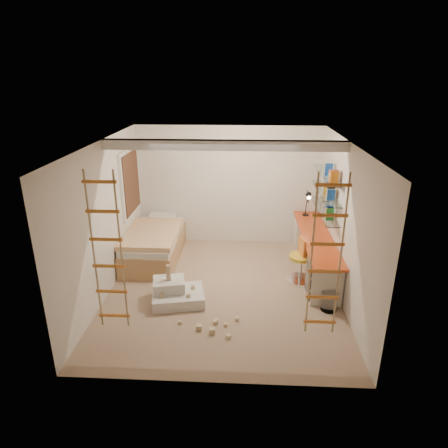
# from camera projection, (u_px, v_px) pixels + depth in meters

# --- Properties ---
(floor) EXTENTS (4.50, 4.50, 0.00)m
(floor) POSITION_uv_depth(u_px,v_px,m) (223.00, 290.00, 7.08)
(floor) COLOR #A08167
(floor) RESTS_ON ground
(ceiling_beam) EXTENTS (4.00, 0.18, 0.16)m
(ceiling_beam) POSITION_uv_depth(u_px,v_px,m) (224.00, 145.00, 6.46)
(ceiling_beam) COLOR white
(ceiling_beam) RESTS_ON ceiling
(window_frame) EXTENTS (0.06, 1.15, 1.35)m
(window_frame) POSITION_uv_depth(u_px,v_px,m) (130.00, 182.00, 8.03)
(window_frame) COLOR white
(window_frame) RESTS_ON wall_left
(window_blind) EXTENTS (0.02, 1.00, 1.20)m
(window_blind) POSITION_uv_depth(u_px,v_px,m) (132.00, 182.00, 8.02)
(window_blind) COLOR #4C2D1E
(window_blind) RESTS_ON window_frame
(rope_ladder_left) EXTENTS (0.41, 0.04, 2.13)m
(rope_ladder_left) POSITION_uv_depth(u_px,v_px,m) (107.00, 253.00, 4.98)
(rope_ladder_left) COLOR orange
(rope_ladder_left) RESTS_ON ceiling
(rope_ladder_right) EXTENTS (0.41, 0.04, 2.13)m
(rope_ladder_right) POSITION_uv_depth(u_px,v_px,m) (326.00, 258.00, 4.84)
(rope_ladder_right) COLOR orange
(rope_ladder_right) RESTS_ON ceiling
(waste_bin) EXTENTS (0.26, 0.26, 0.32)m
(waste_bin) POSITION_uv_depth(u_px,v_px,m) (329.00, 301.00, 6.44)
(waste_bin) COLOR white
(waste_bin) RESTS_ON floor
(desk) EXTENTS (0.56, 2.80, 0.75)m
(desk) POSITION_uv_depth(u_px,v_px,m) (315.00, 252.00, 7.66)
(desk) COLOR #C84317
(desk) RESTS_ON floor
(shelves) EXTENTS (0.25, 1.80, 0.71)m
(shelves) POSITION_uv_depth(u_px,v_px,m) (325.00, 193.00, 7.51)
(shelves) COLOR white
(shelves) RESTS_ON wall_right
(bed) EXTENTS (1.02, 2.00, 0.69)m
(bed) POSITION_uv_depth(u_px,v_px,m) (154.00, 244.00, 8.18)
(bed) COLOR #AD7F51
(bed) RESTS_ON floor
(task_lamp) EXTENTS (0.14, 0.36, 0.57)m
(task_lamp) POSITION_uv_depth(u_px,v_px,m) (308.00, 200.00, 8.29)
(task_lamp) COLOR black
(task_lamp) RESTS_ON desk
(swivel_chair) EXTENTS (0.58, 0.58, 0.86)m
(swivel_chair) POSITION_uv_depth(u_px,v_px,m) (301.00, 266.00, 7.29)
(swivel_chair) COLOR gold
(swivel_chair) RESTS_ON floor
(play_platform) EXTENTS (0.97, 0.82, 0.38)m
(play_platform) POSITION_uv_depth(u_px,v_px,m) (176.00, 293.00, 6.71)
(play_platform) COLOR silver
(play_platform) RESTS_ON floor
(toy_blocks) EXTENTS (1.30, 1.14, 0.65)m
(toy_blocks) POSITION_uv_depth(u_px,v_px,m) (196.00, 305.00, 6.28)
(toy_blocks) COLOR #CCB284
(toy_blocks) RESTS_ON floor
(books) EXTENTS (0.14, 0.70, 0.92)m
(books) POSITION_uv_depth(u_px,v_px,m) (326.00, 186.00, 7.46)
(books) COLOR #1E722D
(books) RESTS_ON shelves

